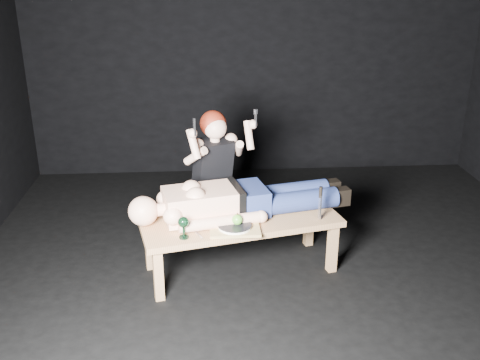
# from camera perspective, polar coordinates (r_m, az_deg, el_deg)

# --- Properties ---
(ground) EXTENTS (5.00, 5.00, 0.00)m
(ground) POSITION_cam_1_polar(r_m,az_deg,el_deg) (4.25, 4.64, -10.75)
(ground) COLOR black
(ground) RESTS_ON ground
(back_wall) EXTENTS (5.00, 0.00, 5.00)m
(back_wall) POSITION_cam_1_polar(r_m,az_deg,el_deg) (6.12, 1.60, 14.39)
(back_wall) COLOR black
(back_wall) RESTS_ON ground
(table) EXTENTS (1.61, 0.90, 0.45)m
(table) POSITION_cam_1_polar(r_m,az_deg,el_deg) (4.31, 0.05, -6.75)
(table) COLOR #B17E56
(table) RESTS_ON ground
(lying_man) EXTENTS (1.74, 0.87, 0.29)m
(lying_man) POSITION_cam_1_polar(r_m,az_deg,el_deg) (4.24, 0.32, -1.66)
(lying_man) COLOR #F7B898
(lying_man) RESTS_ON table
(kneeling_woman) EXTENTS (0.89, 0.93, 1.22)m
(kneeling_woman) POSITION_cam_1_polar(r_m,az_deg,el_deg) (4.65, -3.21, 0.64)
(kneeling_woman) COLOR black
(kneeling_woman) RESTS_ON ground
(serving_tray) EXTENTS (0.37, 0.27, 0.02)m
(serving_tray) POSITION_cam_1_polar(r_m,az_deg,el_deg) (4.02, -0.55, -5.13)
(serving_tray) COLOR #A88C51
(serving_tray) RESTS_ON table
(plate) EXTENTS (0.25, 0.25, 0.02)m
(plate) POSITION_cam_1_polar(r_m,az_deg,el_deg) (4.01, -0.55, -4.87)
(plate) COLOR white
(plate) RESTS_ON serving_tray
(apple) EXTENTS (0.08, 0.08, 0.08)m
(apple) POSITION_cam_1_polar(r_m,az_deg,el_deg) (4.00, -0.29, -4.17)
(apple) COLOR #458F1F
(apple) RESTS_ON plate
(goblet) EXTENTS (0.10, 0.10, 0.17)m
(goblet) POSITION_cam_1_polar(r_m,az_deg,el_deg) (3.90, -5.93, -4.97)
(goblet) COLOR black
(goblet) RESTS_ON table
(fork_flat) EXTENTS (0.08, 0.15, 0.01)m
(fork_flat) POSITION_cam_1_polar(r_m,az_deg,el_deg) (3.98, -4.46, -5.64)
(fork_flat) COLOR #B2B2B7
(fork_flat) RESTS_ON table
(knife_flat) EXTENTS (0.04, 0.16, 0.01)m
(knife_flat) POSITION_cam_1_polar(r_m,az_deg,el_deg) (4.09, 1.34, -4.78)
(knife_flat) COLOR #B2B2B7
(knife_flat) RESTS_ON table
(spoon_flat) EXTENTS (0.12, 0.13, 0.01)m
(spoon_flat) POSITION_cam_1_polar(r_m,az_deg,el_deg) (4.15, 0.79, -4.38)
(spoon_flat) COLOR #B2B2B7
(spoon_flat) RESTS_ON table
(carving_knife) EXTENTS (0.04, 0.05, 0.27)m
(carving_knife) POSITION_cam_1_polar(r_m,az_deg,el_deg) (4.17, 8.39, -2.44)
(carving_knife) COLOR #B2B2B7
(carving_knife) RESTS_ON table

